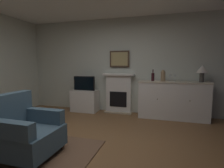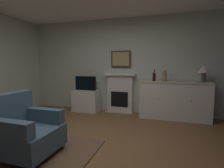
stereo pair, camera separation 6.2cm
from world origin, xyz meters
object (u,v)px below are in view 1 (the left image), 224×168
at_px(vase_decorative, 163,76).
at_px(armchair, 25,131).
at_px(wine_glass_center, 175,77).
at_px(sideboard_cabinet, 173,100).
at_px(tv_cabinet, 85,101).
at_px(table_lamp, 202,70).
at_px(wine_bottle, 153,77).
at_px(wine_glass_left, 170,76).
at_px(tv_set, 84,83).
at_px(framed_picture, 119,59).
at_px(fireplace_unit, 119,93).

bearing_deg(vase_decorative, armchair, -127.54).
relative_size(wine_glass_center, armchair, 0.18).
distance_m(sideboard_cabinet, tv_cabinet, 2.41).
relative_size(table_lamp, tv_cabinet, 0.53).
height_order(wine_bottle, wine_glass_left, wine_bottle).
relative_size(wine_bottle, tv_cabinet, 0.39).
bearing_deg(tv_set, wine_bottle, 0.09).
relative_size(tv_cabinet, armchair, 0.82).
bearing_deg(framed_picture, wine_glass_left, -10.66).
relative_size(fireplace_unit, vase_decorative, 3.91).
distance_m(fireplace_unit, armchair, 2.81).
bearing_deg(sideboard_cabinet, table_lamp, 0.00).
relative_size(framed_picture, vase_decorative, 1.96).
height_order(fireplace_unit, wine_glass_center, same).
bearing_deg(tv_set, table_lamp, 0.16).
bearing_deg(tv_cabinet, framed_picture, 12.01).
distance_m(sideboard_cabinet, table_lamp, 0.97).
distance_m(framed_picture, armchair, 3.06).
xyz_separation_m(fireplace_unit, wine_glass_center, (1.45, -0.21, 0.51)).
distance_m(wine_glass_center, vase_decorative, 0.28).
bearing_deg(wine_bottle, table_lamp, 0.27).
xyz_separation_m(framed_picture, table_lamp, (2.05, -0.22, -0.29)).
distance_m(fireplace_unit, table_lamp, 2.16).
height_order(fireplace_unit, framed_picture, framed_picture).
bearing_deg(table_lamp, fireplace_unit, 175.06).
bearing_deg(wine_bottle, tv_cabinet, 179.39).
bearing_deg(wine_bottle, armchair, -123.30).
bearing_deg(wine_glass_left, tv_set, 179.45).
bearing_deg(table_lamp, wine_glass_center, -177.07).
relative_size(sideboard_cabinet, vase_decorative, 5.97).
bearing_deg(wine_bottle, sideboard_cabinet, 0.62).
relative_size(fireplace_unit, sideboard_cabinet, 0.65).
height_order(framed_picture, sideboard_cabinet, framed_picture).
bearing_deg(table_lamp, vase_decorative, -176.73).
height_order(framed_picture, wine_glass_center, framed_picture).
bearing_deg(framed_picture, table_lamp, -6.19).
xyz_separation_m(wine_glass_left, tv_set, (-2.32, 0.02, -0.24)).
distance_m(sideboard_cabinet, wine_glass_left, 0.59).
bearing_deg(vase_decorative, framed_picture, 166.97).
height_order(sideboard_cabinet, wine_glass_center, wine_glass_center).
distance_m(table_lamp, wine_bottle, 1.14).
bearing_deg(table_lamp, wine_glass_left, -177.55).
bearing_deg(wine_glass_left, fireplace_unit, 171.21).
bearing_deg(armchair, wine_glass_left, 50.36).
relative_size(vase_decorative, tv_cabinet, 0.37).
distance_m(table_lamp, tv_set, 3.05).
relative_size(wine_bottle, wine_glass_center, 1.76).
distance_m(table_lamp, wine_glass_left, 0.73).
relative_size(sideboard_cabinet, tv_cabinet, 2.24).
bearing_deg(fireplace_unit, wine_glass_left, -8.79).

